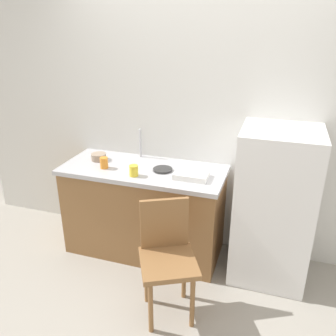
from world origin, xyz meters
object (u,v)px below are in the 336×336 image
at_px(terracotta_bowl, 99,157).
at_px(cup_yellow, 134,171).
at_px(refrigerator, 274,207).
at_px(hotplate, 163,170).
at_px(cup_orange, 104,163).
at_px(chair, 167,254).
at_px(dish_tray, 192,175).

distance_m(terracotta_bowl, cup_yellow, 0.51).
distance_m(refrigerator, hotplate, 0.99).
xyz_separation_m(terracotta_bowl, cup_yellow, (0.46, -0.23, 0.02)).
xyz_separation_m(cup_orange, cup_yellow, (0.32, -0.07, -0.00)).
xyz_separation_m(hotplate, cup_orange, (-0.51, -0.11, 0.04)).
distance_m(hotplate, cup_yellow, 0.27).
bearing_deg(chair, terracotta_bowl, 114.85).
height_order(terracotta_bowl, hotplate, terracotta_bowl).
bearing_deg(dish_tray, chair, -91.99).
relative_size(chair, cup_orange, 8.90).
bearing_deg(dish_tray, refrigerator, 7.09).
bearing_deg(refrigerator, hotplate, -178.98).
bearing_deg(terracotta_bowl, chair, -38.01).
relative_size(refrigerator, terracotta_bowl, 9.50).
height_order(refrigerator, chair, refrigerator).
distance_m(cup_orange, cup_yellow, 0.33).
height_order(refrigerator, cup_yellow, refrigerator).
bearing_deg(dish_tray, cup_yellow, -166.62).
distance_m(dish_tray, cup_yellow, 0.49).
relative_size(refrigerator, cup_yellow, 13.92).
bearing_deg(refrigerator, chair, -136.11).
relative_size(refrigerator, hotplate, 7.77).
distance_m(dish_tray, hotplate, 0.29).
distance_m(dish_tray, cup_orange, 0.79).
height_order(dish_tray, cup_yellow, cup_yellow).
relative_size(refrigerator, chair, 1.48).
xyz_separation_m(refrigerator, cup_yellow, (-1.16, -0.20, 0.25)).
bearing_deg(chair, hotplate, 84.15).
relative_size(chair, cup_yellow, 9.38).
bearing_deg(hotplate, dish_tray, -13.75).
bearing_deg(cup_yellow, refrigerator, 9.69).
bearing_deg(dish_tray, cup_orange, -177.22).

